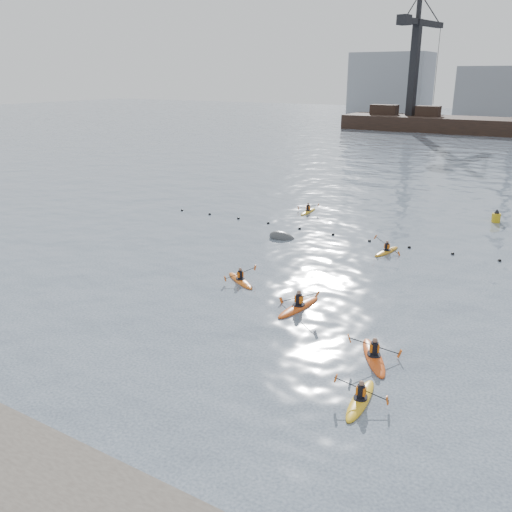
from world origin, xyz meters
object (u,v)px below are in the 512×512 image
at_px(nav_buoy, 496,218).
at_px(kayaker_1, 360,399).
at_px(kayaker_0, 299,306).
at_px(kayaker_4, 374,356).
at_px(kayaker_3, 387,251).
at_px(kayaker_2, 240,280).
at_px(mooring_buoy, 282,238).
at_px(kayaker_5, 308,211).

bearing_deg(nav_buoy, kayaker_1, -90.14).
distance_m(kayaker_0, kayaker_4, 6.12).
height_order(kayaker_1, kayaker_3, kayaker_3).
relative_size(kayaker_2, mooring_buoy, 1.45).
height_order(kayaker_1, nav_buoy, nav_buoy).
xyz_separation_m(kayaker_0, kayaker_1, (5.99, -6.52, -0.01)).
distance_m(kayaker_2, nav_buoy, 25.28).
distance_m(kayaker_2, kayaker_3, 11.57).
xyz_separation_m(kayaker_2, kayaker_5, (-4.20, 17.72, -0.00)).
distance_m(kayaker_5, mooring_buoy, 8.68).
xyz_separation_m(kayaker_3, kayaker_4, (4.40, -14.85, 0.02)).
height_order(kayaker_2, nav_buoy, nav_buoy).
bearing_deg(kayaker_4, kayaker_2, -56.49).
height_order(kayaker_5, nav_buoy, nav_buoy).
bearing_deg(kayaker_4, nav_buoy, -122.80).
distance_m(kayaker_2, kayaker_5, 18.21).
bearing_deg(mooring_buoy, kayaker_3, 5.88).
bearing_deg(nav_buoy, kayaker_5, -161.28).
relative_size(kayaker_1, kayaker_3, 1.05).
height_order(kayaker_1, kayaker_5, kayaker_5).
relative_size(kayaker_1, kayaker_5, 1.05).
height_order(kayaker_0, kayaker_2, kayaker_0).
height_order(kayaker_2, kayaker_4, kayaker_4).
bearing_deg(kayaker_2, nav_buoy, 7.05).
bearing_deg(kayaker_1, mooring_buoy, 121.60).
xyz_separation_m(kayaker_2, nav_buoy, (10.86, 22.82, 0.30)).
xyz_separation_m(kayaker_5, mooring_buoy, (1.98, -8.45, -0.09)).
bearing_deg(kayaker_1, kayaker_2, 137.66).
bearing_deg(kayaker_1, kayaker_4, 96.56).
distance_m(kayaker_4, mooring_buoy, 18.66).
relative_size(kayaker_4, kayaker_5, 1.10).
height_order(kayaker_3, nav_buoy, nav_buoy).
xyz_separation_m(kayaker_4, nav_buoy, (0.78, 27.59, 0.29)).
xyz_separation_m(kayaker_4, mooring_buoy, (-12.30, 14.03, -0.11)).
relative_size(kayaker_4, nav_buoy, 2.60).
xyz_separation_m(kayaker_0, mooring_buoy, (-7.02, 10.95, -0.11)).
relative_size(kayaker_2, nav_buoy, 2.26).
xyz_separation_m(kayaker_2, kayaker_3, (5.67, 10.08, -0.00)).
bearing_deg(kayaker_5, nav_buoy, 15.31).
distance_m(kayaker_1, nav_buoy, 31.03).
bearing_deg(kayaker_4, mooring_buoy, -79.94).
relative_size(kayaker_0, mooring_buoy, 1.80).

